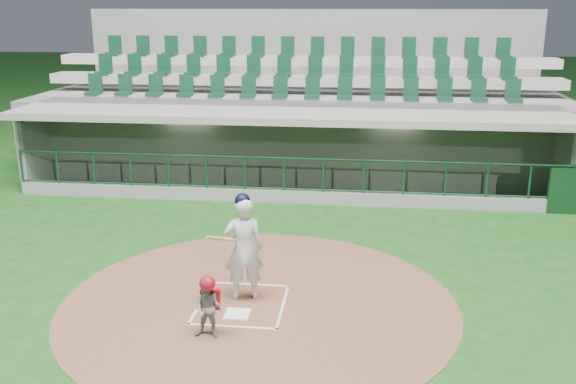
% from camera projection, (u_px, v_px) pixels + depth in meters
% --- Properties ---
extents(ground, '(120.00, 120.00, 0.00)m').
position_uv_depth(ground, '(245.00, 298.00, 11.88)').
color(ground, '#154714').
rests_on(ground, ground).
extents(dirt_circle, '(7.20, 7.20, 0.01)m').
position_uv_depth(dirt_circle, '(259.00, 303.00, 11.65)').
color(dirt_circle, brown).
rests_on(dirt_circle, ground).
extents(home_plate, '(0.43, 0.43, 0.02)m').
position_uv_depth(home_plate, '(237.00, 314.00, 11.20)').
color(home_plate, white).
rests_on(home_plate, dirt_circle).
extents(batter_box_chalk, '(1.55, 1.80, 0.01)m').
position_uv_depth(batter_box_chalk, '(242.00, 304.00, 11.58)').
color(batter_box_chalk, white).
rests_on(batter_box_chalk, ground).
extents(dugout_structure, '(16.40, 3.70, 3.00)m').
position_uv_depth(dugout_structure, '(295.00, 153.00, 19.02)').
color(dugout_structure, gray).
rests_on(dugout_structure, ground).
extents(seating_deck, '(17.00, 6.72, 5.15)m').
position_uv_depth(seating_deck, '(302.00, 120.00, 21.87)').
color(seating_deck, slate).
rests_on(seating_deck, ground).
extents(batter, '(0.94, 0.96, 2.02)m').
position_uv_depth(batter, '(243.00, 247.00, 11.55)').
color(batter, silver).
rests_on(batter, dirt_circle).
extents(catcher, '(0.51, 0.41, 1.08)m').
position_uv_depth(catcher, '(208.00, 306.00, 10.31)').
color(catcher, gray).
rests_on(catcher, dirt_circle).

